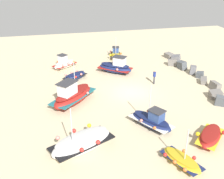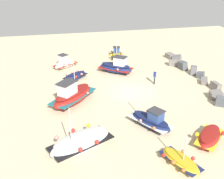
{
  "view_description": "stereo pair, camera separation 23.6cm",
  "coord_description": "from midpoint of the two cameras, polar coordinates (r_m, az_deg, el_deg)",
  "views": [
    {
      "loc": [
        25.19,
        -7.82,
        12.84
      ],
      "look_at": [
        0.67,
        -2.24,
        0.9
      ],
      "focal_mm": 43.47,
      "sensor_mm": 36.0,
      "label": 1
    },
    {
      "loc": [
        25.24,
        -7.58,
        12.84
      ],
      "look_at": [
        0.67,
        -2.24,
        0.9
      ],
      "focal_mm": 43.47,
      "sensor_mm": 36.0,
      "label": 2
    }
  ],
  "objects": [
    {
      "name": "fishing_boat_1",
      "position": [
        23.41,
        8.52,
        -6.51
      ],
      "size": [
        4.27,
        3.46,
        3.87
      ],
      "rotation": [
        0.0,
        0.0,
        0.54
      ],
      "color": "navy",
      "rests_on": "ground_plane"
    },
    {
      "name": "fishing_boat_2",
      "position": [
        36.55,
        -9.67,
        5.46
      ],
      "size": [
        3.14,
        3.46,
        1.87
      ],
      "rotation": [
        0.0,
        0.0,
        5.38
      ],
      "color": "white",
      "rests_on": "ground_plane"
    },
    {
      "name": "breakwater_rocks",
      "position": [
        32.52,
        18.86,
        1.52
      ],
      "size": [
        21.77,
        3.05,
        1.27
      ],
      "color": "slate",
      "rests_on": "ground_plane"
    },
    {
      "name": "person_walking",
      "position": [
        31.34,
        9.19,
        2.8
      ],
      "size": [
        0.32,
        0.32,
        1.68
      ],
      "rotation": [
        0.0,
        0.0,
        4.47
      ],
      "color": "#2D2D38",
      "rests_on": "ground_plane"
    },
    {
      "name": "fishing_boat_3",
      "position": [
        20.56,
        -6.22,
        -10.99
      ],
      "size": [
        3.89,
        5.31,
        3.89
      ],
      "rotation": [
        0.0,
        0.0,
        2.02
      ],
      "color": "white",
      "rests_on": "ground_plane"
    },
    {
      "name": "fishing_boat_5",
      "position": [
        22.75,
        20.14,
        -9.34
      ],
      "size": [
        3.42,
        3.46,
        0.99
      ],
      "rotation": [
        0.0,
        0.0,
        2.34
      ],
      "color": "maroon",
      "rests_on": "ground_plane"
    },
    {
      "name": "fishing_boat_6",
      "position": [
        32.6,
        -7.51,
        2.83
      ],
      "size": [
        2.66,
        3.19,
        0.92
      ],
      "rotation": [
        0.0,
        0.0,
        2.17
      ],
      "color": "navy",
      "rests_on": "ground_plane"
    },
    {
      "name": "fishing_boat_8",
      "position": [
        20.01,
        14.55,
        -14.25
      ],
      "size": [
        3.47,
        2.35,
        2.98
      ],
      "rotation": [
        0.0,
        0.0,
        3.52
      ],
      "color": "gold",
      "rests_on": "ground_plane"
    },
    {
      "name": "fishing_boat_7",
      "position": [
        27.02,
        -8.09,
        -1.21
      ],
      "size": [
        5.27,
        5.13,
        4.19
      ],
      "rotation": [
        0.0,
        0.0,
        5.53
      ],
      "color": "maroon",
      "rests_on": "ground_plane"
    },
    {
      "name": "ground_plane",
      "position": [
        29.32,
        4.23,
        -0.65
      ],
      "size": [
        56.13,
        56.13,
        0.0
      ],
      "primitive_type": "plane",
      "color": "beige"
    },
    {
      "name": "fishing_boat_0",
      "position": [
        34.31,
        1.07,
        4.75
      ],
      "size": [
        4.11,
        4.51,
        2.22
      ],
      "rotation": [
        0.0,
        0.0,
        0.9
      ],
      "color": "navy",
      "rests_on": "ground_plane"
    },
    {
      "name": "fishing_boat_4",
      "position": [
        39.92,
        1.11,
        7.41
      ],
      "size": [
        3.54,
        2.07,
        3.21
      ],
      "rotation": [
        0.0,
        0.0,
        2.92
      ],
      "color": "gold",
      "rests_on": "ground_plane"
    }
  ]
}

